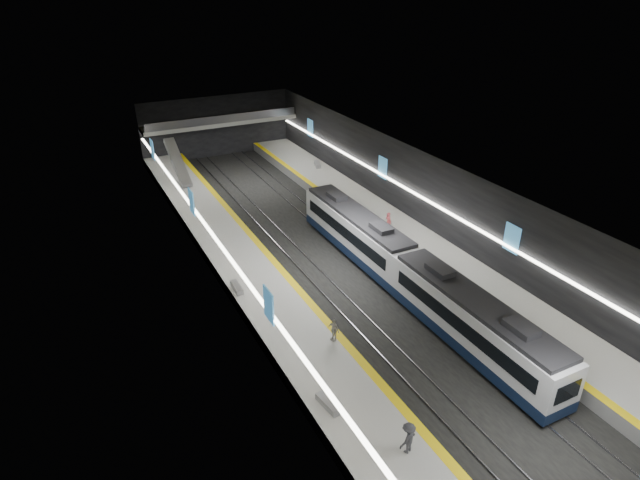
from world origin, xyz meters
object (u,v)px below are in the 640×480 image
train (407,270)px  bench_left_near (328,404)px  escalator (178,162)px  passenger_right_a (388,222)px  bench_right_far (317,164)px  bench_left_far (237,287)px  passenger_left_a (334,330)px  passenger_left_b (408,438)px

train → bench_left_near: size_ratio=16.70×
escalator → passenger_right_a: size_ratio=4.25×
bench_left_near → bench_right_far: (17.60, 36.42, 0.03)m
bench_left_far → passenger_left_a: 9.45m
train → passenger_right_a: 9.13m
bench_right_far → passenger_left_b: 43.77m
train → bench_left_near: (-11.45, -8.88, -0.98)m
train → bench_right_far: 28.23m
escalator → passenger_right_a: escalator is taller
bench_left_near → passenger_left_a: 6.08m
bench_left_far → passenger_left_b: (2.70, -18.38, 0.70)m
bench_left_far → bench_right_far: 28.96m
escalator → bench_right_far: size_ratio=3.91×
bench_right_far → passenger_right_a: 19.40m
train → bench_right_far: train is taller
bench_left_near → passenger_left_b: bearing=-72.4°
bench_left_near → passenger_left_b: (2.15, -4.52, 0.70)m
bench_left_far → passenger_left_b: size_ratio=0.97×
train → passenger_left_a: train is taller
bench_left_near → passenger_left_a: bearing=51.0°
train → passenger_right_a: (3.82, 8.29, -0.25)m
bench_left_near → passenger_right_a: size_ratio=0.95×
train → bench_right_far: size_ratio=14.69×
passenger_left_b → bench_left_near: bearing=-83.6°
bench_right_far → passenger_right_a: (-2.33, -19.25, 0.69)m
bench_left_near → bench_left_far: bench_left_near is taller
escalator → bench_right_far: 16.62m
escalator → bench_left_far: 26.24m
train → bench_left_near: train is taller
bench_left_far → passenger_right_a: passenger_right_a is taller
bench_right_far → passenger_left_a: passenger_left_a is taller
escalator → passenger_left_a: 34.85m
passenger_right_a → passenger_left_a: bearing=125.1°
bench_right_far → passenger_left_b: size_ratio=1.12×
escalator → bench_right_far: (16.16, -3.55, -1.65)m
train → bench_left_far: 13.03m
bench_right_far → bench_left_near: bearing=-98.6°
passenger_right_a → passenger_left_a: 17.07m
bench_left_far → train: bearing=-21.8°
escalator → bench_left_far: bearing=-94.4°
passenger_left_a → passenger_left_b: (-0.99, -9.70, 0.12)m
bench_left_far → bench_right_far: bench_right_far is taller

